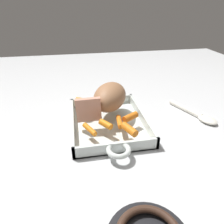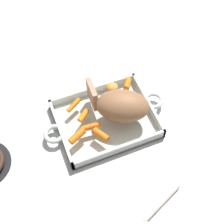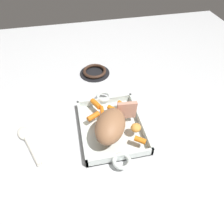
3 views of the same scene
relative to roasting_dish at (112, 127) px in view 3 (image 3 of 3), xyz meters
The scene contains 13 objects.
ground_plane 0.01m from the roasting_dish, ahead, with size 2.03×2.03×0.00m, color silver.
roasting_dish is the anchor object (origin of this frame).
pork_roast 0.09m from the roasting_dish, 163.14° to the left, with size 0.16×0.10×0.09m, color #986846.
roast_slice_thin 0.09m from the roasting_dish, 73.69° to the right, with size 0.01×0.08×0.08m, color tan.
baby_carrot_long 0.08m from the roasting_dish, 58.71° to the left, with size 0.02×0.02×0.05m, color orange.
baby_carrot_southwest 0.08m from the roasting_dish, 15.26° to the right, with size 0.02×0.02×0.04m, color orange.
baby_carrot_center_right 0.07m from the roasting_dish, 24.61° to the left, with size 0.02×0.02×0.06m, color orange.
baby_carrot_southeast 0.12m from the roasting_dish, 22.37° to the left, with size 0.02×0.02×0.05m, color orange.
baby_carrot_center_left 0.11m from the roasting_dish, 39.76° to the right, with size 0.01×0.01×0.05m, color orange.
baby_carrot_northwest 0.14m from the roasting_dish, 143.27° to the right, with size 0.02×0.02×0.04m, color orange.
potato_corner 0.10m from the roasting_dish, 124.08° to the right, with size 0.04×0.04×0.03m, color gold.
stove_burner_rear 0.38m from the roasting_dish, ahead, with size 0.15×0.15×0.02m.
serving_spoon 0.32m from the roasting_dish, 89.31° to the left, with size 0.20×0.11×0.02m.
Camera 3 is at (-0.51, 0.11, 0.65)m, focal length 33.55 mm.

